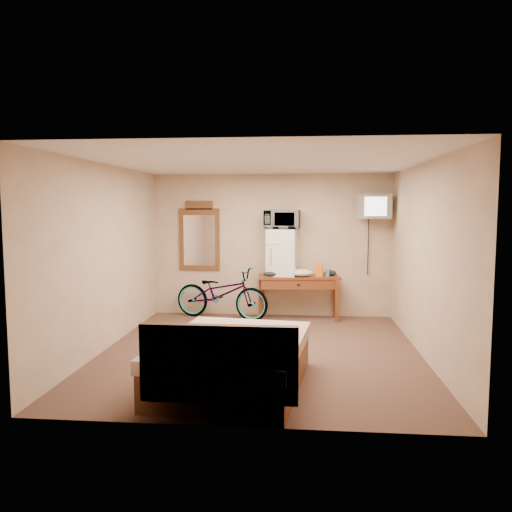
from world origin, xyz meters
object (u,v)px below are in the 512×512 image
at_px(crt_television, 374,206).
at_px(bed, 233,361).
at_px(mini_fridge, 282,252).
at_px(microwave, 282,219).
at_px(desk, 299,283).
at_px(blue_cup, 328,273).
at_px(wall_mirror, 200,237).
at_px(bicycle, 222,293).

relative_size(crt_television, bed, 0.30).
height_order(mini_fridge, microwave, microwave).
relative_size(mini_fridge, crt_television, 1.27).
height_order(desk, blue_cup, blue_cup).
xyz_separation_m(microwave, blue_cup, (0.78, -0.08, -0.90)).
bearing_deg(microwave, desk, -6.99).
height_order(mini_fridge, wall_mirror, wall_mirror).
relative_size(desk, bicycle, 0.84).
distance_m(bicycle, bed, 3.37).
bearing_deg(desk, blue_cup, -2.33).
distance_m(microwave, wall_mirror, 1.53).
bearing_deg(blue_cup, bed, -109.06).
relative_size(mini_fridge, wall_mirror, 0.65).
distance_m(desk, blue_cup, 0.52).
xyz_separation_m(wall_mirror, bed, (1.10, -3.65, -1.10)).
distance_m(microwave, crt_television, 1.55).
bearing_deg(bicycle, microwave, -67.17).
bearing_deg(mini_fridge, wall_mirror, 171.90).
bearing_deg(desk, mini_fridge, 167.90).
relative_size(microwave, blue_cup, 4.56).
xyz_separation_m(crt_television, wall_mirror, (-3.01, 0.25, -0.54)).
xyz_separation_m(desk, wall_mirror, (-1.77, 0.27, 0.77)).
bearing_deg(crt_television, bicycle, -177.70).
bearing_deg(crt_television, blue_cup, -176.81).
xyz_separation_m(blue_cup, wall_mirror, (-2.26, 0.29, 0.58)).
xyz_separation_m(blue_cup, crt_television, (0.75, 0.04, 1.12)).
distance_m(blue_cup, crt_television, 1.35).
relative_size(desk, microwave, 2.42).
bearing_deg(bed, desk, 78.71).
distance_m(blue_cup, bicycle, 1.85).
bearing_deg(mini_fridge, bicycle, -172.10).
bearing_deg(microwave, bed, -91.20).
bearing_deg(blue_cup, bicycle, -178.07).
xyz_separation_m(crt_television, bed, (-1.92, -3.40, -1.64)).
bearing_deg(blue_cup, desk, 177.67).
height_order(desk, mini_fridge, mini_fridge).
distance_m(mini_fridge, bed, 3.57).
bearing_deg(blue_cup, microwave, 173.95).
bearing_deg(mini_fridge, blue_cup, -6.04).
relative_size(wall_mirror, bed, 0.59).
height_order(crt_television, wall_mirror, crt_television).
relative_size(desk, wall_mirror, 1.16).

